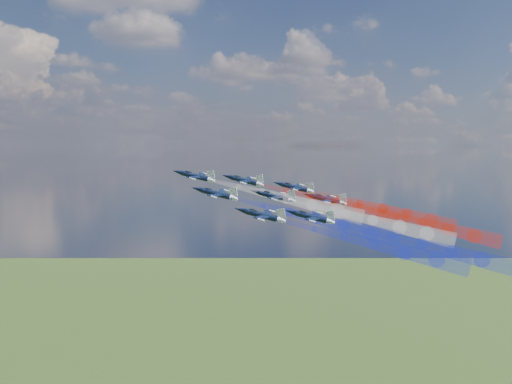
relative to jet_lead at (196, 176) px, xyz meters
name	(u,v)px	position (x,y,z in m)	size (l,w,h in m)	color
jet_lead	(196,176)	(0.00, 0.00, 0.00)	(10.54, 13.17, 3.51)	black
trail_lead	(287,199)	(21.16, -15.09, -5.70)	(4.39, 41.59, 4.39)	white
jet_inner_left	(216,194)	(1.72, -14.29, -3.88)	(10.54, 13.17, 3.51)	black
trail_inner_left	(316,219)	(22.89, -29.38, -9.57)	(4.39, 41.59, 4.39)	#1927D6
jet_inner_right	(245,181)	(15.11, 1.75, -1.61)	(10.54, 13.17, 3.51)	black
trail_inner_right	(334,202)	(36.28, -13.34, -7.30)	(4.39, 41.59, 4.39)	red
jet_outer_left	(262,215)	(7.70, -31.55, -7.85)	(10.54, 13.17, 3.51)	black
trail_outer_left	(374,244)	(28.87, -46.64, -13.55)	(4.39, 41.59, 4.39)	#1927D6
jet_center_third	(275,196)	(18.26, -13.68, -5.10)	(10.54, 13.17, 3.51)	black
trail_center_third	(373,221)	(39.43, -28.77, -10.80)	(4.39, 41.59, 4.39)	white
jet_outer_right	(295,188)	(31.37, 2.12, -4.05)	(10.54, 13.17, 3.51)	black
trail_outer_right	(383,209)	(52.54, -12.98, -9.75)	(4.39, 41.59, 4.39)	red
jet_rear_left	(312,217)	(21.16, -30.38, -8.93)	(10.54, 13.17, 3.51)	black
trail_rear_left	(421,244)	(42.32, -45.47, -14.63)	(4.39, 41.59, 4.39)	#1927D6
jet_rear_right	(327,199)	(34.97, -11.50, -6.64)	(10.54, 13.17, 3.51)	black
trail_rear_right	(422,223)	(56.13, -26.59, -12.34)	(4.39, 41.59, 4.39)	red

